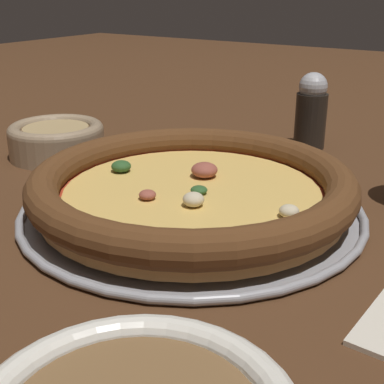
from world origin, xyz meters
TOP-DOWN VIEW (x-y plane):
  - ground_plane at (0.00, 0.00)m, footprint 3.00×3.00m
  - pizza_tray at (0.00, 0.00)m, footprint 0.35×0.35m
  - pizza at (-0.00, -0.00)m, footprint 0.33×0.33m
  - bowl_near at (-0.06, -0.26)m, footprint 0.13×0.13m
  - pepper_shaker at (-0.29, 0.01)m, footprint 0.04×0.04m

SIDE VIEW (x-z plane):
  - ground_plane at x=0.00m, z-range 0.00..0.00m
  - pizza_tray at x=0.00m, z-range 0.00..0.01m
  - bowl_near at x=-0.06m, z-range 0.00..0.05m
  - pizza at x=0.00m, z-range 0.01..0.05m
  - pepper_shaker at x=-0.29m, z-range 0.00..0.11m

